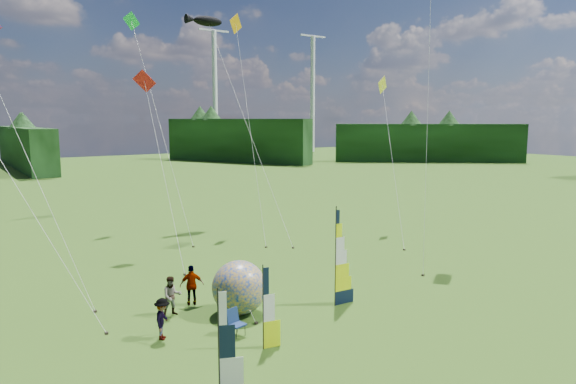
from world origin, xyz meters
TOP-DOWN VIEW (x-y plane):
  - ground at (0.00, 0.00)m, footprint 220.00×220.00m
  - treeline_ring at (0.00, 0.00)m, footprint 210.00×210.00m
  - turbine_left at (70.00, 95.00)m, footprint 8.00×1.20m
  - turbine_right at (45.00, 102.00)m, footprint 8.00×1.20m
  - feather_banner_main at (1.30, 3.47)m, footprint 1.24×0.18m
  - side_banner_left at (-3.87, 1.50)m, footprint 0.90×0.27m
  - side_banner_far at (-6.65, -0.30)m, footprint 0.94×0.47m
  - bol_inflatable at (-2.85, 5.17)m, footprint 2.96×2.96m
  - spectator_a at (-3.31, 4.78)m, footprint 0.66×0.60m
  - spectator_b at (-5.40, 6.70)m, footprint 0.92×0.57m
  - spectator_c at (-6.66, 4.54)m, footprint 0.94×1.12m
  - spectator_d at (-4.11, 7.42)m, footprint 1.20×0.79m
  - camp_chair at (-4.11, 3.12)m, footprint 0.76×0.76m
  - kite_whale at (6.17, 19.99)m, footprint 9.23×16.58m
  - kite_rainbow_delta at (-9.97, 12.11)m, footprint 10.14×12.33m
  - kite_parafoil at (10.99, 6.60)m, footprint 11.69×11.35m
  - small_kite_red at (-2.22, 15.52)m, footprint 6.87×10.16m
  - small_kite_orange at (5.68, 18.56)m, footprint 8.97×11.76m
  - small_kite_yellow at (13.90, 12.14)m, footprint 9.28×10.83m
  - small_kite_pink at (-10.81, 9.59)m, footprint 7.53×9.26m
  - small_kite_green at (0.58, 23.18)m, footprint 4.78×14.13m

SIDE VIEW (x-z plane):
  - ground at x=0.00m, z-range 0.00..0.00m
  - camp_chair at x=-4.11m, z-range 0.00..1.10m
  - spectator_a at x=-3.31m, z-range 0.00..1.51m
  - spectator_c at x=-6.66m, z-range 0.00..1.67m
  - spectator_b at x=-5.40m, z-range 0.00..1.77m
  - spectator_d at x=-4.11m, z-range 0.00..1.90m
  - bol_inflatable at x=-2.85m, z-range 0.00..2.42m
  - side_banner_left at x=-3.87m, z-range 0.00..3.18m
  - side_banner_far at x=-6.65m, z-range 0.00..3.32m
  - feather_banner_main at x=1.30m, z-range 0.00..4.55m
  - treeline_ring at x=0.00m, z-range 0.00..8.00m
  - small_kite_red at x=-2.22m, z-range 0.00..12.32m
  - small_kite_yellow at x=13.90m, z-range 0.00..12.49m
  - small_kite_pink at x=-10.81m, z-range 0.00..12.83m
  - kite_rainbow_delta at x=-9.97m, z-range 0.00..15.95m
  - small_kite_orange at x=5.68m, z-range 0.00..17.37m
  - small_kite_green at x=0.58m, z-range 0.00..17.83m
  - kite_whale at x=6.17m, z-range 0.00..18.38m
  - kite_parafoil at x=10.99m, z-range 0.00..20.39m
  - turbine_left at x=70.00m, z-range 0.00..30.00m
  - turbine_right at x=45.00m, z-range 0.00..30.00m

